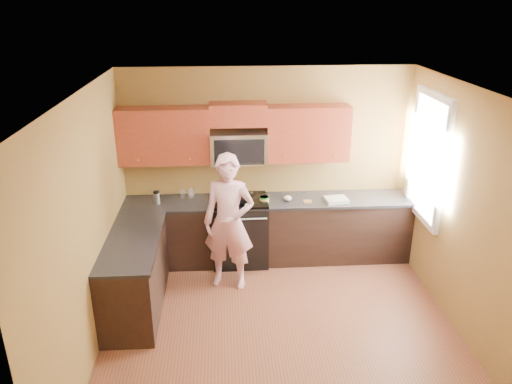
{
  "coord_description": "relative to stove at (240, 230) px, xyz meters",
  "views": [
    {
      "loc": [
        -0.6,
        -4.62,
        3.57
      ],
      "look_at": [
        -0.2,
        1.3,
        1.2
      ],
      "focal_mm": 34.74,
      "sensor_mm": 36.0,
      "label": 1
    }
  ],
  "objects": [
    {
      "name": "glass_c",
      "position": [
        -0.66,
        0.22,
        0.51
      ],
      "size": [
        0.09,
        0.09,
        0.12
      ],
      "primitive_type": "cylinder",
      "rotation": [
        0.0,
        0.0,
        0.28
      ],
      "color": "silver",
      "rests_on": "countertop_back"
    },
    {
      "name": "frying_pan",
      "position": [
        0.05,
        -0.05,
        0.47
      ],
      "size": [
        0.39,
        0.5,
        0.06
      ],
      "primitive_type": null,
      "rotation": [
        0.0,
        0.0,
        0.35
      ],
      "color": "black",
      "rests_on": "stove"
    },
    {
      "name": "countertop_back",
      "position": [
        0.4,
        0.01,
        0.43
      ],
      "size": [
        4.0,
        0.62,
        0.04
      ],
      "primitive_type": "cube",
      "color": "black",
      "rests_on": "cabinet_back_run"
    },
    {
      "name": "toast_slice",
      "position": [
        0.93,
        -0.1,
        0.45
      ],
      "size": [
        0.11,
        0.11,
        0.01
      ],
      "primitive_type": "cube",
      "rotation": [
        0.0,
        0.0,
        0.05
      ],
      "color": "#B27F47",
      "rests_on": "countertop_back"
    },
    {
      "name": "napkin_b",
      "position": [
        0.66,
        -0.02,
        0.48
      ],
      "size": [
        0.15,
        0.16,
        0.07
      ],
      "primitive_type": "ellipsoid",
      "rotation": [
        0.0,
        0.0,
        0.24
      ],
      "color": "silver",
      "rests_on": "countertop_back"
    },
    {
      "name": "dish_towel",
      "position": [
        1.33,
        -0.1,
        0.47
      ],
      "size": [
        0.33,
        0.28,
        0.05
      ],
      "primitive_type": "cube",
      "rotation": [
        0.0,
        0.0,
        0.13
      ],
      "color": "white",
      "rests_on": "countertop_back"
    },
    {
      "name": "glass_b",
      "position": [
        -0.79,
        0.18,
        0.51
      ],
      "size": [
        0.09,
        0.09,
        0.12
      ],
      "primitive_type": "cylinder",
      "rotation": [
        0.0,
        0.0,
        -0.35
      ],
      "color": "silver",
      "rests_on": "countertop_back"
    },
    {
      "name": "travel_mug",
      "position": [
        -1.13,
        -0.02,
        0.44
      ],
      "size": [
        0.1,
        0.1,
        0.18
      ],
      "primitive_type": null,
      "rotation": [
        0.0,
        0.0,
        0.26
      ],
      "color": "silver",
      "rests_on": "countertop_back"
    },
    {
      "name": "cabinet_back_run",
      "position": [
        0.4,
        0.02,
        -0.03
      ],
      "size": [
        4.0,
        0.6,
        0.88
      ],
      "primitive_type": "cube",
      "color": "black",
      "rests_on": "floor"
    },
    {
      "name": "wall_back",
      "position": [
        0.4,
        0.32,
        0.88
      ],
      "size": [
        4.0,
        0.0,
        4.0
      ],
      "primitive_type": "plane",
      "rotation": [
        1.57,
        0.0,
        0.0
      ],
      "color": "brown",
      "rests_on": "ground"
    },
    {
      "name": "upper_cab_right",
      "position": [
        0.94,
        0.16,
        0.97
      ],
      "size": [
        1.12,
        0.33,
        0.75
      ],
      "primitive_type": null,
      "color": "maroon",
      "rests_on": "wall_back"
    },
    {
      "name": "microwave",
      "position": [
        0.0,
        0.12,
        0.97
      ],
      "size": [
        0.76,
        0.4,
        0.42
      ],
      "primitive_type": null,
      "color": "silver",
      "rests_on": "wall_back"
    },
    {
      "name": "butter_tub",
      "position": [
        0.34,
        -0.05,
        0.45
      ],
      "size": [
        0.13,
        0.13,
        0.1
      ],
      "primitive_type": null,
      "rotation": [
        0.0,
        0.0,
        0.0
      ],
      "color": "#FFBE43",
      "rests_on": "countertop_back"
    },
    {
      "name": "cabinet_left_run",
      "position": [
        -1.3,
        -1.08,
        -0.03
      ],
      "size": [
        0.6,
        1.6,
        0.88
      ],
      "primitive_type": "cube",
      "color": "black",
      "rests_on": "floor"
    },
    {
      "name": "woman",
      "position": [
        -0.16,
        -0.62,
        0.42
      ],
      "size": [
        0.74,
        0.58,
        1.79
      ],
      "primitive_type": "imported",
      "rotation": [
        0.0,
        0.0,
        -0.26
      ],
      "color": "pink",
      "rests_on": "floor"
    },
    {
      "name": "wall_left",
      "position": [
        -1.6,
        -1.68,
        0.88
      ],
      "size": [
        0.0,
        4.0,
        4.0
      ],
      "primitive_type": "plane",
      "rotation": [
        1.57,
        0.0,
        1.57
      ],
      "color": "brown",
      "rests_on": "ground"
    },
    {
      "name": "ceiling",
      "position": [
        0.4,
        -1.68,
        2.23
      ],
      "size": [
        4.0,
        4.0,
        0.0
      ],
      "primitive_type": "plane",
      "rotation": [
        3.14,
        0.0,
        0.0
      ],
      "color": "white",
      "rests_on": "ground"
    },
    {
      "name": "upper_cab_over_mw",
      "position": [
        0.0,
        0.16,
        1.62
      ],
      "size": [
        0.76,
        0.33,
        0.3
      ],
      "primitive_type": "cube",
      "color": "maroon",
      "rests_on": "wall_back"
    },
    {
      "name": "glass_a",
      "position": [
        -0.68,
        0.16,
        0.51
      ],
      "size": [
        0.08,
        0.08,
        0.12
      ],
      "primitive_type": "cylinder",
      "rotation": [
        0.0,
        0.0,
        -0.13
      ],
      "color": "silver",
      "rests_on": "countertop_back"
    },
    {
      "name": "window",
      "position": [
        2.38,
        -0.48,
        1.17
      ],
      "size": [
        0.06,
        1.06,
        1.66
      ],
      "primitive_type": null,
      "color": "white",
      "rests_on": "wall_right"
    },
    {
      "name": "wall_front",
      "position": [
        0.4,
        -3.67,
        0.88
      ],
      "size": [
        4.0,
        0.0,
        4.0
      ],
      "primitive_type": "plane",
      "rotation": [
        -1.57,
        0.0,
        0.0
      ],
      "color": "brown",
      "rests_on": "ground"
    },
    {
      "name": "countertop_left",
      "position": [
        -1.29,
        -1.08,
        0.43
      ],
      "size": [
        0.62,
        1.6,
        0.04
      ],
      "primitive_type": "cube",
      "color": "black",
      "rests_on": "cabinet_left_run"
    },
    {
      "name": "floor",
      "position": [
        0.4,
        -1.68,
        -0.47
      ],
      "size": [
        4.0,
        4.0,
        0.0
      ],
      "primitive_type": "plane",
      "color": "brown",
      "rests_on": "ground"
    },
    {
      "name": "stove",
      "position": [
        0.0,
        0.0,
        0.0
      ],
      "size": [
        0.76,
        0.65,
        0.95
      ],
      "primitive_type": null,
      "color": "black",
      "rests_on": "floor"
    },
    {
      "name": "upper_cab_left",
      "position": [
        -0.99,
        0.16,
        0.97
      ],
      "size": [
        1.22,
        0.33,
        0.75
      ],
      "primitive_type": null,
      "color": "maroon",
      "rests_on": "wall_back"
    },
    {
      "name": "napkin_a",
      "position": [
        0.11,
        -0.23,
        0.48
      ],
      "size": [
        0.14,
        0.15,
        0.06
      ],
      "primitive_type": "ellipsoid",
      "rotation": [
        0.0,
        0.0,
        -0.31
      ],
      "color": "silver",
      "rests_on": "countertop_back"
    },
    {
      "name": "wall_right",
      "position": [
        2.4,
        -1.68,
        0.88
      ],
      "size": [
        0.0,
        4.0,
        4.0
      ],
      "primitive_type": "plane",
      "rotation": [
        1.57,
        0.0,
        -1.57
      ],
      "color": "brown",
      "rests_on": "ground"
    }
  ]
}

